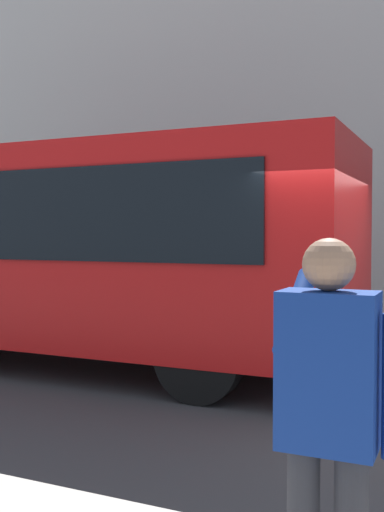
{
  "coord_description": "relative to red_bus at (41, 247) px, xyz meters",
  "views": [
    {
      "loc": [
        -0.77,
        6.81,
        1.87
      ],
      "look_at": [
        2.4,
        -0.1,
        1.59
      ],
      "focal_mm": 42.5,
      "sensor_mm": 36.0,
      "label": 1
    }
  ],
  "objects": [
    {
      "name": "red_bus",
      "position": [
        0.0,
        0.0,
        0.0
      ],
      "size": [
        9.05,
        2.54,
        3.08
      ],
      "color": "red",
      "rests_on": "ground_plane"
    },
    {
      "name": "pedestrian_photographer",
      "position": [
        -5.19,
        4.64,
        -0.54
      ],
      "size": [
        0.53,
        0.52,
        1.7
      ],
      "color": "#2D2D33",
      "rests_on": "sidewalk_curb"
    }
  ]
}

